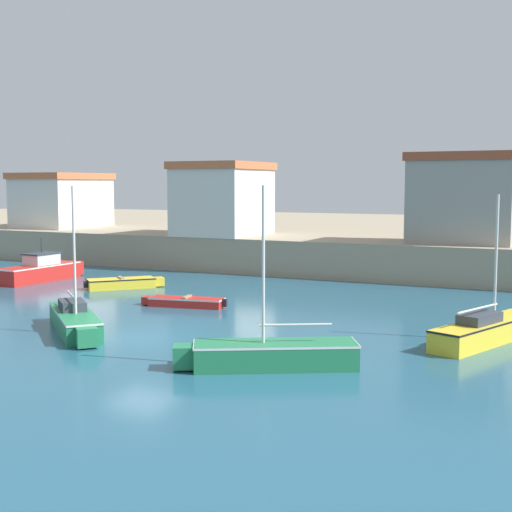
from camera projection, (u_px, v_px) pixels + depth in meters
name	position (u px, v px, depth m)	size (l,w,h in m)	color
ground_plane	(142.00, 338.00, 26.80)	(200.00, 200.00, 0.00)	#235670
quay_seawall	(400.00, 238.00, 60.85)	(120.00, 40.00, 2.27)	gray
sailboat_yellow_0	(489.00, 329.00, 26.03)	(3.31, 6.64, 5.39)	yellow
dinghy_yellow_1	(123.00, 283.00, 39.43)	(3.58, 3.78, 0.64)	yellow
dinghy_red_2	(185.00, 301.00, 33.59)	(4.19, 1.67, 0.51)	red
motorboat_red_3	(41.00, 270.00, 42.44)	(1.85, 6.19, 2.57)	red
sailboat_green_4	(75.00, 320.00, 27.78)	(5.19, 4.82, 5.70)	#237A4C
sailboat_green_5	(271.00, 354.00, 22.38)	(5.58, 3.81, 5.74)	#237A4C
harbor_shed_near_wharf	(223.00, 198.00, 48.74)	(5.28, 6.46, 4.96)	silver
harbor_shed_mid_row	(463.00, 198.00, 41.90)	(6.22, 4.23, 5.33)	gray
harbor_shed_far_end	(62.00, 200.00, 57.65)	(5.43, 7.16, 4.35)	silver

